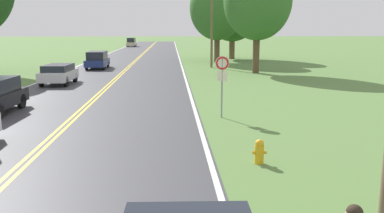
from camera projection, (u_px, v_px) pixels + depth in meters
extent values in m
sphere|color=#2D2319|center=(355.00, 213.00, 4.97)|extent=(0.21, 0.21, 0.21)
cylinder|color=gold|center=(259.00, 154.00, 11.63)|extent=(0.26, 0.26, 0.54)
sphere|color=gold|center=(260.00, 144.00, 11.57)|extent=(0.25, 0.25, 0.25)
cylinder|color=gold|center=(265.00, 152.00, 11.63)|extent=(0.08, 0.09, 0.09)
cylinder|color=gold|center=(253.00, 153.00, 11.61)|extent=(0.08, 0.09, 0.09)
cylinder|color=gray|center=(222.00, 88.00, 17.47)|extent=(0.07, 0.07, 2.62)
cylinder|color=silver|center=(222.00, 63.00, 17.25)|extent=(0.60, 0.02, 0.60)
torus|color=red|center=(222.00, 63.00, 17.24)|extent=(0.55, 0.07, 0.55)
cube|color=silver|center=(222.00, 76.00, 17.35)|extent=(0.44, 0.02, 0.44)
cylinder|color=brown|center=(212.00, 23.00, 39.58)|extent=(0.24, 0.24, 8.68)
cylinder|color=brown|center=(217.00, 47.00, 46.51)|extent=(0.63, 0.63, 3.44)
ellipsoid|color=#386B2D|center=(217.00, 8.00, 45.68)|extent=(6.27, 6.27, 7.21)
cylinder|color=brown|center=(256.00, 52.00, 35.20)|extent=(0.58, 0.58, 3.67)
ellipsoid|color=#386B2D|center=(258.00, 1.00, 34.39)|extent=(5.79, 5.79, 6.66)
cylinder|color=brown|center=(232.00, 46.00, 51.78)|extent=(0.72, 0.72, 3.26)
ellipsoid|color=#2D5B23|center=(233.00, 8.00, 50.90)|extent=(7.17, 7.17, 8.24)
cylinder|color=black|center=(22.00, 101.00, 19.71)|extent=(0.23, 0.71, 0.71)
cylinder|color=black|center=(52.00, 77.00, 29.31)|extent=(0.22, 0.71, 0.70)
cylinder|color=black|center=(75.00, 77.00, 29.35)|extent=(0.22, 0.71, 0.70)
cylinder|color=black|center=(41.00, 82.00, 26.99)|extent=(0.22, 0.71, 0.70)
cylinder|color=black|center=(66.00, 81.00, 27.03)|extent=(0.22, 0.71, 0.70)
cube|color=silver|center=(59.00, 75.00, 28.12)|extent=(1.93, 3.86, 0.63)
cube|color=#1E232D|center=(58.00, 68.00, 28.01)|extent=(1.68, 2.71, 0.43)
cylinder|color=black|center=(92.00, 64.00, 40.55)|extent=(0.21, 0.63, 0.62)
cylinder|color=black|center=(108.00, 64.00, 40.65)|extent=(0.21, 0.63, 0.62)
cylinder|color=black|center=(86.00, 67.00, 37.90)|extent=(0.21, 0.63, 0.62)
cylinder|color=black|center=(104.00, 67.00, 38.00)|extent=(0.21, 0.63, 0.62)
cube|color=navy|center=(97.00, 62.00, 39.22)|extent=(1.86, 4.38, 0.62)
cube|color=#1E232D|center=(97.00, 55.00, 39.09)|extent=(1.63, 3.07, 0.75)
cylinder|color=black|center=(129.00, 45.00, 87.93)|extent=(0.22, 0.63, 0.62)
cylinder|color=black|center=(136.00, 45.00, 87.94)|extent=(0.22, 0.63, 0.62)
cylinder|color=black|center=(127.00, 45.00, 85.46)|extent=(0.22, 0.63, 0.62)
cylinder|color=black|center=(134.00, 45.00, 85.47)|extent=(0.22, 0.63, 0.62)
cube|color=#C1B28E|center=(131.00, 44.00, 86.64)|extent=(1.93, 4.12, 0.66)
cube|color=#1E232D|center=(131.00, 40.00, 86.49)|extent=(1.67, 2.90, 0.92)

